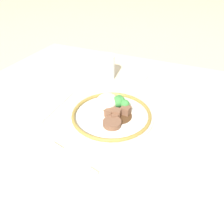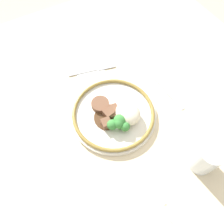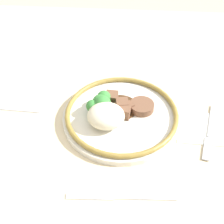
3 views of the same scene
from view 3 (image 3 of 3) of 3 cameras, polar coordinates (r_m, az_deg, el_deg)
The scene contains 6 objects.
ground_plane at distance 0.78m, azimuth 4.27°, elevation -5.49°, with size 8.00×8.00×0.00m, color tan.
dining_table at distance 0.76m, azimuth 4.35°, elevation -4.41°, with size 1.21×1.25×0.04m.
napkin at distance 0.78m, azimuth 16.14°, elevation -2.84°, with size 0.13×0.11×0.00m.
plate at distance 0.75m, azimuth 1.19°, elevation -0.31°, with size 0.29×0.29×0.07m.
fork at distance 0.76m, azimuth 17.25°, elevation -4.23°, with size 0.05×0.18×0.00m.
knife at distance 0.63m, azimuth 0.87°, elevation -15.34°, with size 0.22×0.02×0.00m.
Camera 3 is at (0.02, 0.51, 0.59)m, focal length 50.00 mm.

